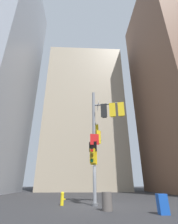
% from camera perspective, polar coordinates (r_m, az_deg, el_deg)
% --- Properties ---
extents(ground, '(120.00, 120.00, 0.00)m').
position_cam_1_polar(ground, '(12.03, 2.08, -30.05)').
color(ground, '#2D2D30').
extents(building_mid_block, '(15.79, 15.79, 29.50)m').
position_cam_1_polar(building_mid_block, '(38.36, -1.68, -3.14)').
color(building_mid_block, tan).
rests_on(building_mid_block, ground).
extents(signal_pole_assembly, '(2.72, 2.48, 8.34)m').
position_cam_1_polar(signal_pole_assembly, '(12.49, 4.08, -6.75)').
color(signal_pole_assembly, gray).
rests_on(signal_pole_assembly, ground).
extents(fire_hydrant, '(0.33, 0.23, 0.82)m').
position_cam_1_polar(fire_hydrant, '(12.28, -9.36, -27.65)').
color(fire_hydrant, yellow).
rests_on(fire_hydrant, ground).
extents(newspaper_box, '(0.45, 0.36, 0.87)m').
position_cam_1_polar(newspaper_box, '(9.49, 24.40, -27.31)').
color(newspaper_box, '#194CB2').
rests_on(newspaper_box, ground).
extents(trash_bin, '(0.55, 0.55, 0.90)m').
position_cam_1_polar(trash_bin, '(9.99, 6.29, -28.66)').
color(trash_bin, '#59514C').
rests_on(trash_bin, ground).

